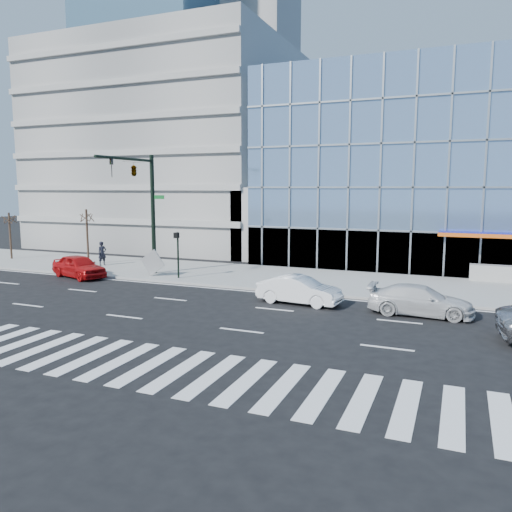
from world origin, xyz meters
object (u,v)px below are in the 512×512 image
Objects in this scene: street_tree_near at (86,217)px; white_sedan at (299,290)px; pedestrian at (102,253)px; traffic_signal at (140,185)px; ped_signal_post at (177,248)px; red_sedan at (79,266)px; white_suv at (420,300)px; tilted_panel at (153,262)px; street_tree_far at (9,219)px.

street_tree_near reaches higher than white_sedan.
traffic_signal is at bearing -92.85° from pedestrian.
red_sedan is (-6.68, -1.62, -1.38)m from ped_signal_post.
red_sedan is at bearing 85.84° from white_suv.
traffic_signal is 4.43× the size of pedestrian.
tilted_panel reaches higher than white_sedan.
street_tree_far is 9.67m from pedestrian.
red_sedan is at bearing -166.36° from ped_signal_post.
traffic_signal reaches higher than street_tree_far.
ped_signal_post is 15.68m from white_suv.
tilted_panel reaches higher than red_sedan.
traffic_signal is 2.67× the size of ped_signal_post.
pedestrian reaches higher than white_sedan.
tilted_panel is (4.72, 1.68, 0.29)m from red_sedan.
street_tree_far is at bearing 168.46° from tilted_panel.
traffic_signal is 2.07× the size of street_tree_far.
white_suv is at bearing -79.73° from pedestrian.
ped_signal_post is at bearing -82.89° from pedestrian.
street_tree_far is at bearing 80.11° from white_suv.
red_sedan is 5.02m from tilted_panel.
white_sedan is at bearing -78.05° from red_sedan.
red_sedan is at bearing -163.40° from traffic_signal.
street_tree_near is 2.34× the size of pedestrian.
red_sedan is at bearing -136.40° from pedestrian.
white_sedan is (11.75, -2.89, -5.44)m from traffic_signal.
pedestrian is at bearing -0.27° from street_tree_far.
white_suv is at bearing -9.45° from traffic_signal.
ped_signal_post reaches higher than pedestrian.
street_tree_far is 33.39m from white_suv.
traffic_signal is 15.53m from street_tree_far.
traffic_signal is 6.94m from red_sedan.
white_sedan reaches higher than white_suv.
street_tree_far is at bearing 114.03° from pedestrian.
white_sedan is (9.25, -3.27, -1.42)m from ped_signal_post.
red_sedan is (2.82, -4.18, -3.01)m from street_tree_near.
white_suv is at bearing -12.31° from ped_signal_post.
street_tree_far is 0.89× the size of white_sedan.
traffic_signal reaches higher than tilted_panel.
traffic_signal reaches higher than pedestrian.
street_tree_far is at bearing 180.00° from street_tree_near.
ped_signal_post reaches higher than tilted_panel.
red_sedan is 3.46× the size of tilted_panel.
street_tree_near is 3.25× the size of tilted_panel.
ped_signal_post is 0.67× the size of red_sedan.
white_suv is 22.00m from red_sedan.
white_suv is (32.75, -5.88, -2.74)m from street_tree_far.
traffic_signal is 18.81m from white_suv.
white_sedan is at bearing -17.25° from street_tree_near.
red_sedan is (-15.93, 1.65, 0.05)m from white_sedan.
tilted_panel is (6.17, -2.46, 0.00)m from pedestrian.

